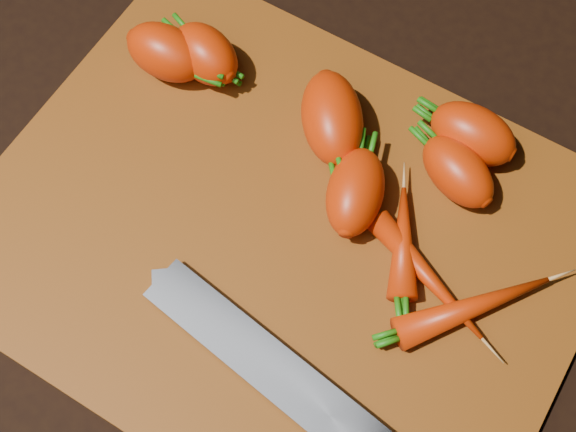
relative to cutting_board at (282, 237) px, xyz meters
The scene contains 13 objects.
ground 0.01m from the cutting_board, ahead, with size 2.00×2.00×0.01m, color black.
cutting_board is the anchor object (origin of this frame).
carrot_0 0.20m from the cutting_board, 153.23° to the left, with size 0.08×0.05×0.05m, color #C12802.
carrot_1 0.18m from the cutting_board, 143.81° to the left, with size 0.07×0.05×0.05m, color #C12802.
carrot_2 0.11m from the cutting_board, 97.29° to the left, with size 0.09×0.05×0.05m, color #C12802.
carrot_3 0.07m from the cutting_board, 55.77° to the left, with size 0.08×0.05×0.05m, color #C12802.
carrot_4 0.19m from the cutting_board, 58.10° to the left, with size 0.08×0.05×0.05m, color #C12802.
carrot_5 0.18m from the cutting_board, 143.25° to the left, with size 0.05×0.03×0.03m, color #C12802.
carrot_6 0.16m from the cutting_board, 49.08° to the left, with size 0.07×0.04×0.04m, color #C12802.
carrot_7 0.17m from the cutting_board, ahead, with size 0.13×0.03×0.03m, color #C12802.
carrot_8 0.13m from the cutting_board, 11.39° to the left, with size 0.13×0.02×0.02m, color #C12802.
carrot_9 0.10m from the cutting_board, 24.32° to the left, with size 0.10×0.03×0.03m, color #C12802.
knife 0.13m from the cutting_board, 57.12° to the right, with size 0.36×0.08×0.02m.
Camera 1 is at (0.14, -0.22, 0.63)m, focal length 50.00 mm.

